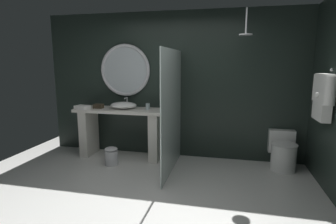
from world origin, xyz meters
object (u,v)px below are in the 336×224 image
tumbler_cup (148,106)px  waste_bin (111,156)px  hanging_bathrobe (323,95)px  round_wall_mirror (125,70)px  rain_shower_head (246,32)px  tissue_box (98,106)px  vessel_sink (123,105)px  folded_hand_towel (82,107)px  toilet (283,153)px

tumbler_cup → waste_bin: (-0.51, -0.46, -0.79)m
hanging_bathrobe → round_wall_mirror: bearing=165.0°
rain_shower_head → waste_bin: size_ratio=1.27×
tissue_box → vessel_sink: bearing=7.4°
vessel_sink → round_wall_mirror: bearing=100.5°
rain_shower_head → tumbler_cup: bearing=171.5°
tissue_box → folded_hand_towel: (-0.24, -0.14, -0.01)m
round_wall_mirror → rain_shower_head: rain_shower_head is taller
vessel_sink → round_wall_mirror: (-0.04, 0.24, 0.62)m
tumbler_cup → folded_hand_towel: (-1.16, -0.21, -0.02)m
tissue_box → rain_shower_head: rain_shower_head is taller
vessel_sink → waste_bin: size_ratio=1.55×
hanging_bathrobe → vessel_sink: bearing=169.1°
tissue_box → waste_bin: tissue_box is taller
tissue_box → waste_bin: size_ratio=0.52×
tissue_box → rain_shower_head: size_ratio=0.41×
rain_shower_head → toilet: size_ratio=0.65×
tumbler_cup → hanging_bathrobe: (2.60, -0.60, 0.34)m
hanging_bathrobe → folded_hand_towel: hanging_bathrobe is taller
rain_shower_head → toilet: bearing=19.1°
rain_shower_head → toilet: rain_shower_head is taller
tissue_box → waste_bin: (0.40, -0.39, -0.78)m
waste_bin → folded_hand_towel: bearing=158.5°
vessel_sink → tumbler_cup: bearing=1.0°
tumbler_cup → tissue_box: 0.92m
rain_shower_head → folded_hand_towel: (-2.75, 0.03, -1.23)m
rain_shower_head → folded_hand_towel: 3.02m
tissue_box → round_wall_mirror: size_ratio=0.17×
round_wall_mirror → waste_bin: 1.58m
toilet → folded_hand_towel: size_ratio=2.49×
rain_shower_head → round_wall_mirror: bearing=167.3°
waste_bin → hanging_bathrobe: bearing=-2.5°
round_wall_mirror → toilet: size_ratio=1.59×
round_wall_mirror → waste_bin: (-0.02, -0.69, -1.42)m
tumbler_cup → toilet: (2.28, -0.00, -0.68)m
tumbler_cup → toilet: bearing=-0.0°
hanging_bathrobe → toilet: hanging_bathrobe is taller
round_wall_mirror → folded_hand_towel: size_ratio=3.95×
round_wall_mirror → folded_hand_towel: 1.02m
round_wall_mirror → hanging_bathrobe: 3.22m
vessel_sink → folded_hand_towel: vessel_sink is taller
tumbler_cup → folded_hand_towel: bearing=-169.8°
rain_shower_head → vessel_sink: bearing=173.6°
tissue_box → tumbler_cup: bearing=4.2°
tissue_box → round_wall_mirror: 0.82m
tumbler_cup → waste_bin: size_ratio=0.35×
rain_shower_head → waste_bin: bearing=-174.0°
hanging_bathrobe → folded_hand_towel: size_ratio=2.84×
toilet → waste_bin: 2.84m
vessel_sink → hanging_bathrobe: size_ratio=0.70×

